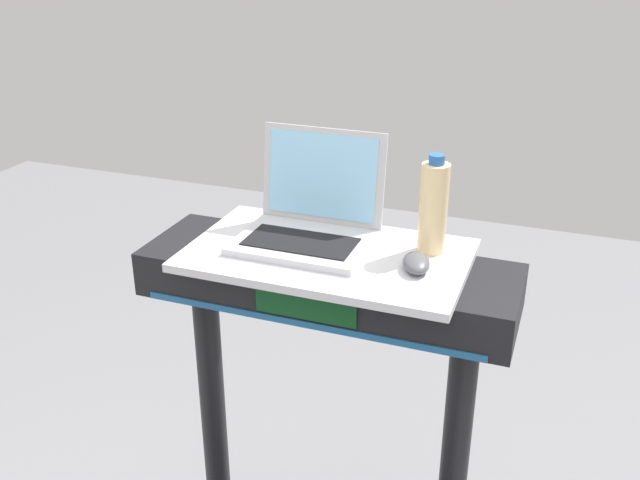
{
  "coord_description": "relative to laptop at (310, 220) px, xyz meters",
  "views": [
    {
      "loc": [
        0.51,
        -0.73,
        1.91
      ],
      "look_at": [
        0.0,
        0.65,
        1.25
      ],
      "focal_mm": 40.05,
      "sensor_mm": 36.0,
      "label": 1
    }
  ],
  "objects": [
    {
      "name": "desk_board",
      "position": [
        0.06,
        -0.05,
        -0.06
      ],
      "size": [
        0.65,
        0.39,
        0.02
      ],
      "primitive_type": "cube",
      "color": "silver",
      "rests_on": "treadmill_base"
    },
    {
      "name": "laptop",
      "position": [
        0.0,
        0.0,
        0.0
      ],
      "size": [
        0.32,
        0.27,
        0.25
      ],
      "rotation": [
        0.0,
        0.0,
        -0.05
      ],
      "color": "#B7B7BC",
      "rests_on": "desk_board"
    },
    {
      "name": "computer_mouse",
      "position": [
        0.28,
        -0.07,
        -0.03
      ],
      "size": [
        0.09,
        0.11,
        0.03
      ],
      "primitive_type": "ellipsoid",
      "rotation": [
        0.0,
        0.0,
        0.31
      ],
      "color": "#4C4C51",
      "rests_on": "desk_board"
    },
    {
      "name": "water_bottle",
      "position": [
        0.29,
        0.04,
        0.06
      ],
      "size": [
        0.07,
        0.07,
        0.24
      ],
      "color": "beige",
      "rests_on": "desk_board"
    }
  ]
}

